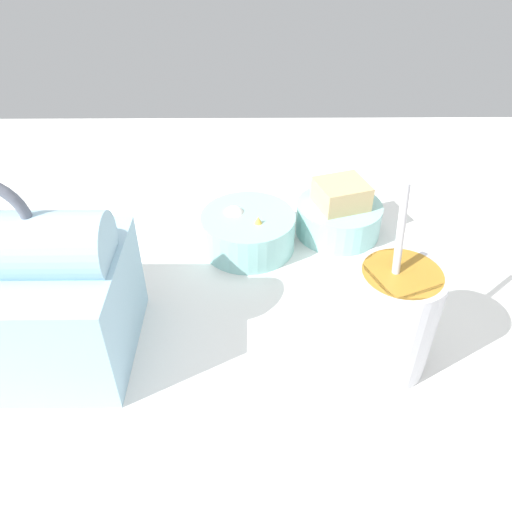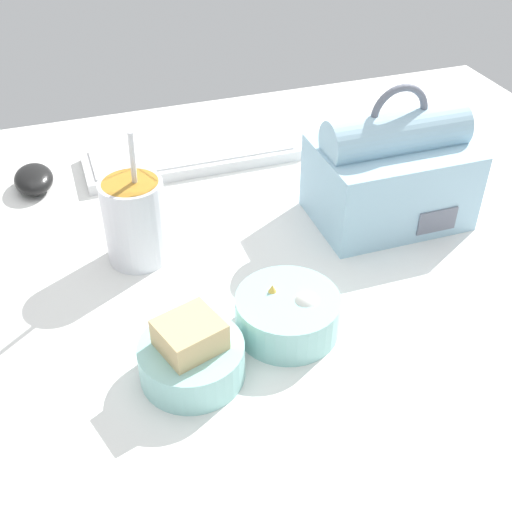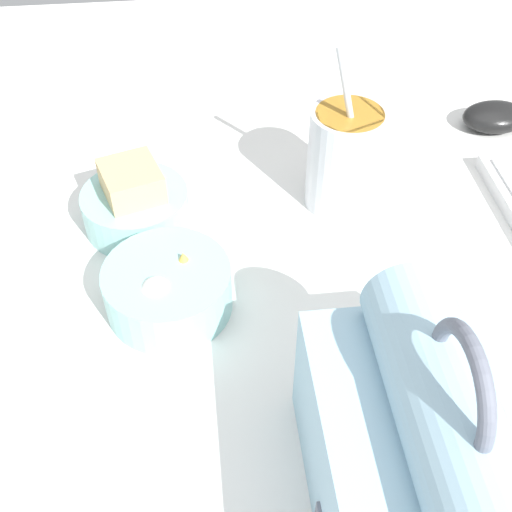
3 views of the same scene
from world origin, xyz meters
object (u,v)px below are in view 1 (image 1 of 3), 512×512
at_px(lunch_bag, 15,297).
at_px(bento_bowl_sandwich, 339,214).
at_px(bento_bowl_snacks, 248,231).
at_px(soup_cup, 392,318).

xyz_separation_m(lunch_bag, bento_bowl_sandwich, (-0.35, -0.21, -0.04)).
bearing_deg(lunch_bag, bento_bowl_snacks, -141.63).
bearing_deg(bento_bowl_sandwich, soup_cup, 93.81).
xyz_separation_m(soup_cup, bento_bowl_snacks, (0.14, -0.20, -0.04)).
relative_size(lunch_bag, soup_cup, 1.09).
distance_m(soup_cup, bento_bowl_snacks, 0.24).
distance_m(lunch_bag, soup_cup, 0.36).
bearing_deg(lunch_bag, bento_bowl_sandwich, -148.68).
distance_m(lunch_bag, bento_bowl_snacks, 0.29).
relative_size(bento_bowl_sandwich, bento_bowl_snacks, 0.94).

